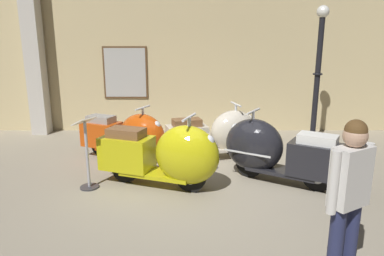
{
  "coord_description": "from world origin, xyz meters",
  "views": [
    {
      "loc": [
        0.06,
        -4.87,
        2.18
      ],
      "look_at": [
        0.04,
        1.01,
        0.7
      ],
      "focal_mm": 33.08,
      "sensor_mm": 36.0,
      "label": 1
    }
  ],
  "objects_px": {
    "scooter_1": "(169,155)",
    "visitor_0": "(350,192)",
    "scooter_2": "(221,134)",
    "info_stanchion": "(89,159)",
    "scooter_0": "(131,136)",
    "lamppost": "(319,80)",
    "scooter_3": "(273,150)"
  },
  "relations": [
    {
      "from": "scooter_0",
      "to": "info_stanchion",
      "type": "bearing_deg",
      "value": -83.83
    },
    {
      "from": "scooter_1",
      "to": "visitor_0",
      "type": "xyz_separation_m",
      "value": [
        1.72,
        -2.11,
        0.37
      ]
    },
    {
      "from": "lamppost",
      "to": "info_stanchion",
      "type": "bearing_deg",
      "value": -151.97
    },
    {
      "from": "scooter_0",
      "to": "scooter_3",
      "type": "height_order",
      "value": "scooter_3"
    },
    {
      "from": "scooter_0",
      "to": "scooter_3",
      "type": "relative_size",
      "value": 0.95
    },
    {
      "from": "info_stanchion",
      "to": "scooter_3",
      "type": "bearing_deg",
      "value": 5.62
    },
    {
      "from": "scooter_3",
      "to": "info_stanchion",
      "type": "height_order",
      "value": "scooter_3"
    },
    {
      "from": "scooter_2",
      "to": "info_stanchion",
      "type": "height_order",
      "value": "info_stanchion"
    },
    {
      "from": "scooter_3",
      "to": "visitor_0",
      "type": "distance_m",
      "value": 2.42
    },
    {
      "from": "info_stanchion",
      "to": "scooter_2",
      "type": "bearing_deg",
      "value": 33.4
    },
    {
      "from": "scooter_1",
      "to": "info_stanchion",
      "type": "height_order",
      "value": "scooter_1"
    },
    {
      "from": "scooter_0",
      "to": "scooter_2",
      "type": "height_order",
      "value": "scooter_2"
    },
    {
      "from": "scooter_1",
      "to": "visitor_0",
      "type": "height_order",
      "value": "visitor_0"
    },
    {
      "from": "scooter_1",
      "to": "scooter_2",
      "type": "distance_m",
      "value": 1.62
    },
    {
      "from": "scooter_0",
      "to": "info_stanchion",
      "type": "xyz_separation_m",
      "value": [
        -0.41,
        -1.25,
        -0.01
      ]
    },
    {
      "from": "scooter_0",
      "to": "scooter_1",
      "type": "xyz_separation_m",
      "value": [
        0.79,
        -1.25,
        0.05
      ]
    },
    {
      "from": "scooter_2",
      "to": "lamppost",
      "type": "relative_size",
      "value": 0.63
    },
    {
      "from": "scooter_2",
      "to": "info_stanchion",
      "type": "xyz_separation_m",
      "value": [
        -2.06,
        -1.36,
        -0.02
      ]
    },
    {
      "from": "scooter_2",
      "to": "visitor_0",
      "type": "relative_size",
      "value": 1.15
    },
    {
      "from": "visitor_0",
      "to": "scooter_2",
      "type": "bearing_deg",
      "value": -16.32
    },
    {
      "from": "scooter_0",
      "to": "info_stanchion",
      "type": "distance_m",
      "value": 1.32
    },
    {
      "from": "scooter_0",
      "to": "visitor_0",
      "type": "bearing_deg",
      "value": -28.99
    },
    {
      "from": "scooter_0",
      "to": "scooter_1",
      "type": "distance_m",
      "value": 1.48
    },
    {
      "from": "scooter_3",
      "to": "lamppost",
      "type": "xyz_separation_m",
      "value": [
        1.28,
        1.89,
        0.88
      ]
    },
    {
      "from": "lamppost",
      "to": "info_stanchion",
      "type": "distance_m",
      "value": 4.7
    },
    {
      "from": "scooter_2",
      "to": "scooter_3",
      "type": "height_order",
      "value": "scooter_3"
    },
    {
      "from": "scooter_0",
      "to": "scooter_2",
      "type": "xyz_separation_m",
      "value": [
        1.66,
        0.11,
        0.0
      ]
    },
    {
      "from": "scooter_1",
      "to": "scooter_3",
      "type": "height_order",
      "value": "scooter_1"
    },
    {
      "from": "visitor_0",
      "to": "info_stanchion",
      "type": "height_order",
      "value": "visitor_0"
    },
    {
      "from": "scooter_0",
      "to": "lamppost",
      "type": "bearing_deg",
      "value": 38.3
    },
    {
      "from": "scooter_1",
      "to": "visitor_0",
      "type": "distance_m",
      "value": 2.75
    },
    {
      "from": "scooter_0",
      "to": "lamppost",
      "type": "distance_m",
      "value": 3.89
    }
  ]
}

